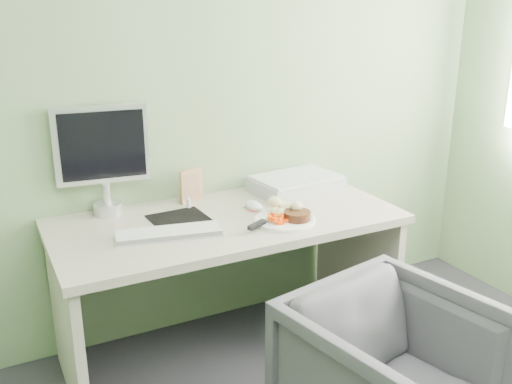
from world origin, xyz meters
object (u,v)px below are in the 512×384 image
plate (285,220)px  monitor (102,154)px  desk (228,253)px  scanner (296,184)px  desk_chair (393,379)px

plate → monitor: 0.89m
monitor → desk: bearing=-26.5°
desk → scanner: size_ratio=3.54×
monitor → plate: bearing=-28.3°
scanner → monitor: bearing=167.0°
scanner → monitor: monitor is taller
desk → desk_chair: (0.29, -0.87, -0.23)m
desk → plate: bearing=-38.7°
desk → scanner: scanner is taller
desk_chair → scanner: bearing=67.9°
plate → scanner: bearing=53.3°
scanner → desk_chair: (-0.20, -1.07, -0.44)m
desk → plate: (0.21, -0.17, 0.19)m
desk_chair → plate: bearing=84.8°
scanner → desk: bearing=-164.0°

